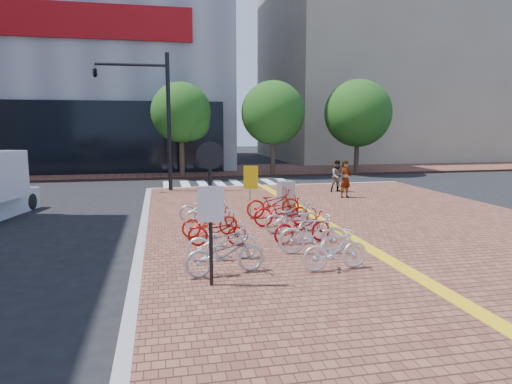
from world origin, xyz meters
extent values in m
plane|color=black|center=(0.00, 0.00, 0.00)|extent=(120.00, 120.00, 0.00)
cube|color=brown|center=(3.00, -5.00, 0.07)|extent=(14.00, 34.00, 0.15)
cube|color=yellow|center=(2.00, -5.00, 0.16)|extent=(0.40, 34.00, 0.01)
cube|color=gray|center=(-4.00, -5.00, 0.08)|extent=(0.25, 34.00, 0.15)
cube|color=gray|center=(3.00, 12.00, 0.08)|extent=(14.00, 0.25, 0.15)
cube|color=brown|center=(0.00, 21.00, 0.07)|extent=(70.00, 8.00, 0.15)
cube|color=gray|center=(18.00, 32.00, 9.00)|extent=(20.00, 18.00, 18.00)
cube|color=silver|center=(-3.00, 14.00, 0.01)|extent=(0.50, 4.00, 0.01)
cube|color=silver|center=(-2.00, 14.00, 0.01)|extent=(0.50, 4.00, 0.01)
cube|color=silver|center=(-1.00, 14.00, 0.01)|extent=(0.50, 4.00, 0.01)
cube|color=silver|center=(0.00, 14.00, 0.01)|extent=(0.50, 4.00, 0.01)
cube|color=silver|center=(1.00, 14.00, 0.01)|extent=(0.50, 4.00, 0.01)
cube|color=silver|center=(2.00, 14.00, 0.01)|extent=(0.50, 4.00, 0.01)
cube|color=silver|center=(3.00, 14.00, 0.01)|extent=(0.50, 4.00, 0.01)
cube|color=silver|center=(4.00, 14.00, 0.01)|extent=(0.50, 4.00, 0.01)
cylinder|color=#38281E|center=(-2.00, 17.50, 1.45)|extent=(0.32, 0.32, 2.60)
sphere|color=#194714|center=(-2.00, 17.50, 4.20)|extent=(3.80, 3.80, 3.80)
sphere|color=#194714|center=(-1.40, 17.20, 3.60)|extent=(2.40, 2.40, 2.40)
cylinder|color=#38281E|center=(4.00, 17.50, 1.45)|extent=(0.32, 0.32, 2.60)
sphere|color=#194714|center=(4.00, 17.50, 4.20)|extent=(4.20, 4.20, 4.20)
sphere|color=#194714|center=(4.60, 17.20, 3.60)|extent=(2.40, 2.40, 2.40)
cylinder|color=#38281E|center=(10.00, 17.50, 1.45)|extent=(0.32, 0.32, 2.60)
sphere|color=#194714|center=(10.00, 17.50, 4.20)|extent=(4.60, 4.60, 4.60)
sphere|color=#194714|center=(10.60, 17.20, 3.60)|extent=(2.40, 2.40, 2.40)
imported|color=#AEAEB3|center=(-2.06, -2.45, 0.63)|extent=(1.91, 0.96, 0.96)
imported|color=white|center=(-1.97, -1.33, 0.61)|extent=(1.76, 0.62, 0.92)
imported|color=#A8110C|center=(-1.93, -0.03, 0.58)|extent=(1.70, 0.88, 0.85)
imported|color=red|center=(-2.02, 1.07, 0.60)|extent=(1.78, 0.87, 0.89)
imported|color=white|center=(-1.87, 2.27, 0.59)|extent=(1.72, 0.72, 0.88)
imported|color=#A4A3A8|center=(-1.96, 3.20, 0.61)|extent=(1.75, 0.63, 0.91)
imported|color=silver|center=(0.42, -2.66, 0.63)|extent=(1.64, 0.61, 0.96)
imported|color=silver|center=(0.35, -1.31, 0.69)|extent=(1.84, 0.76, 1.07)
imported|color=#A40B17|center=(0.43, -0.20, 0.61)|extent=(1.82, 0.90, 0.92)
imported|color=#B0B1B5|center=(0.50, 1.10, 0.62)|extent=(1.84, 0.83, 0.93)
imported|color=red|center=(0.42, 1.98, 0.63)|extent=(1.85, 0.67, 0.97)
imported|color=red|center=(0.49, 3.40, 0.67)|extent=(2.01, 0.83, 1.03)
imported|color=gray|center=(4.77, 7.06, 0.99)|extent=(0.72, 0.60, 1.69)
imported|color=#525567|center=(5.12, 8.82, 0.92)|extent=(0.76, 0.60, 1.55)
cube|color=#A7A6AB|center=(1.10, 3.93, 0.76)|extent=(0.64, 0.52, 1.22)
cylinder|color=#B7B7BC|center=(-0.34, 3.40, 1.05)|extent=(0.08, 0.08, 1.81)
cube|color=yellow|center=(-0.34, 3.35, 1.61)|extent=(0.50, 0.16, 0.80)
cylinder|color=black|center=(-2.44, -3.06, 1.61)|extent=(0.09, 0.09, 2.92)
cylinder|color=black|center=(-2.44, -3.12, 2.82)|extent=(0.54, 0.13, 0.54)
cube|color=silver|center=(-2.44, -3.12, 1.85)|extent=(0.53, 0.13, 0.73)
cylinder|color=black|center=(-2.91, 11.06, 3.51)|extent=(0.20, 0.20, 6.72)
cylinder|color=black|center=(-4.59, 11.06, 6.25)|extent=(3.36, 0.13, 0.13)
imported|color=black|center=(-6.27, 11.06, 5.92)|extent=(0.30, 1.39, 0.56)
cube|color=silver|center=(-9.45, 7.58, 1.47)|extent=(2.18, 2.18, 1.23)
cylinder|color=black|center=(-8.60, 7.67, 0.33)|extent=(0.36, 0.69, 0.66)
camera|label=1|loc=(-3.41, -12.07, 3.42)|focal=32.00mm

